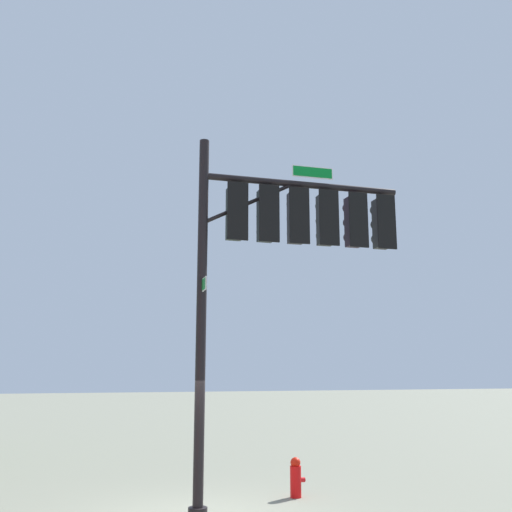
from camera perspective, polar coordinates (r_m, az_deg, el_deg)
signal_pole_assembly at (r=12.21m, az=3.31°, el=1.84°), size 4.55×0.94×7.42m
fire_hydrant at (r=13.38m, az=3.96°, el=-21.03°), size 0.33×0.24×0.83m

